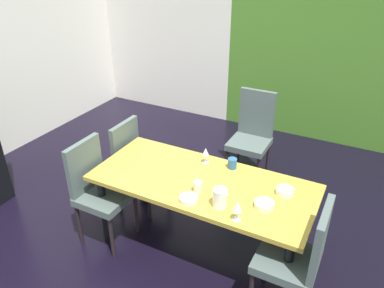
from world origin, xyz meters
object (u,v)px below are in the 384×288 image
object	(u,v)px
chair_head_far	(252,133)
serving_bowl_right	(285,191)
serving_bowl_corner	(189,199)
pitcher_near_shelf	(220,198)
chair_left_near	(97,187)
chair_right_near	(299,255)
cup_north	(232,163)
chair_left_far	(136,159)
serving_bowl_rear	(264,205)
dining_table	(202,189)
cup_east	(198,187)
wine_glass_near_window	(238,207)
wine_glass_front	(206,152)

from	to	relation	value
chair_head_far	serving_bowl_right	distance (m)	1.43
serving_bowl_corner	pitcher_near_shelf	bearing A→B (deg)	12.79
chair_left_near	serving_bowl_right	bearing A→B (deg)	105.35
chair_right_near	cup_north	bearing A→B (deg)	51.73
chair_left_far	serving_bowl_rear	bearing A→B (deg)	74.81
dining_table	cup_east	world-z (taller)	cup_east
serving_bowl_corner	chair_left_far	bearing A→B (deg)	147.33
dining_table	chair_right_near	distance (m)	0.98
chair_left_near	wine_glass_near_window	bearing A→B (deg)	88.36
wine_glass_front	serving_bowl_rear	world-z (taller)	wine_glass_front
dining_table	pitcher_near_shelf	distance (m)	0.41
chair_head_far	wine_glass_front	distance (m)	1.12
pitcher_near_shelf	wine_glass_near_window	bearing A→B (deg)	-26.89
cup_north	chair_left_far	bearing A→B (deg)	-179.48
wine_glass_near_window	serving_bowl_corner	bearing A→B (deg)	175.22
wine_glass_front	chair_left_near	bearing A→B (deg)	-144.31
serving_bowl_right	chair_right_near	bearing A→B (deg)	-60.62
chair_left_far	serving_bowl_rear	world-z (taller)	chair_left_far
chair_left_near	serving_bowl_rear	bearing A→B (deg)	97.46
chair_right_near	cup_east	bearing A→B (deg)	80.76
chair_left_far	pitcher_near_shelf	bearing A→B (deg)	65.05
serving_bowl_right	chair_head_far	bearing A→B (deg)	119.60
dining_table	serving_bowl_right	xyz separation A→B (m)	(0.68, 0.14, 0.11)
chair_left_near	wine_glass_front	world-z (taller)	chair_left_near
cup_east	chair_right_near	bearing A→B (deg)	-9.24
chair_left_far	serving_bowl_right	bearing A→B (deg)	84.11
wine_glass_front	cup_east	world-z (taller)	wine_glass_front
chair_right_near	pitcher_near_shelf	size ratio (longest dim) A/B	6.36
cup_east	cup_north	bearing A→B (deg)	76.51
wine_glass_near_window	chair_right_near	bearing A→B (deg)	4.74
wine_glass_front	pitcher_near_shelf	size ratio (longest dim) A/B	0.96
serving_bowl_rear	cup_north	distance (m)	0.60
chair_right_near	cup_north	size ratio (longest dim) A/B	10.57
chair_head_far	wine_glass_front	xyz separation A→B (m)	(-0.09, -1.08, 0.26)
chair_left_near	cup_east	xyz separation A→B (m)	(0.96, 0.15, 0.23)
chair_left_near	chair_head_far	world-z (taller)	chair_head_far
wine_glass_near_window	cup_north	distance (m)	0.72
serving_bowl_right	cup_east	bearing A→B (deg)	-155.39
serving_bowl_right	cup_east	world-z (taller)	cup_east
pitcher_near_shelf	cup_east	bearing A→B (deg)	158.37
serving_bowl_corner	cup_north	bearing A→B (deg)	79.44
chair_left_far	serving_bowl_corner	world-z (taller)	chair_left_far
serving_bowl_right	chair_left_near	bearing A→B (deg)	-164.65
dining_table	chair_left_near	world-z (taller)	chair_left_near
chair_left_far	cup_north	xyz separation A→B (m)	(1.07, 0.01, 0.25)
chair_right_near	chair_left_far	world-z (taller)	chair_right_near
serving_bowl_right	serving_bowl_rear	xyz separation A→B (m)	(-0.10, -0.24, -0.00)
serving_bowl_corner	wine_glass_near_window	bearing A→B (deg)	-4.78
chair_left_far	wine_glass_near_window	size ratio (longest dim) A/B	5.48
chair_left_far	serving_bowl_right	distance (m)	1.62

